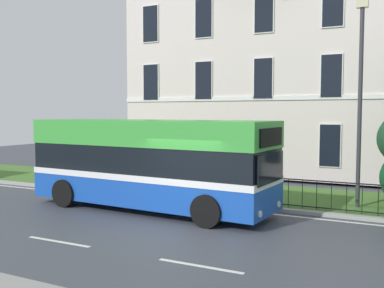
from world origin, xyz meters
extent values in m
cube|color=#3E4249|center=(0.00, 0.00, -0.03)|extent=(60.00, 56.00, 0.06)
cube|color=silver|center=(0.00, 3.65, 0.00)|extent=(54.00, 0.14, 0.01)
cube|color=silver|center=(-2.00, -1.80, 0.00)|extent=(2.00, 0.12, 0.01)
cube|color=silver|center=(2.00, -1.80, 0.00)|extent=(2.00, 0.12, 0.01)
cube|color=#9E9E99|center=(0.00, 4.12, 0.06)|extent=(57.00, 0.24, 0.12)
cube|color=#46742E|center=(0.00, 6.47, 0.06)|extent=(57.00, 4.46, 0.12)
cube|color=silver|center=(-0.50, 15.64, 5.13)|extent=(15.60, 10.76, 10.02)
cube|color=white|center=(-0.50, 10.23, 3.96)|extent=(15.60, 0.06, 0.20)
cube|color=#2D333D|center=(-0.50, 10.22, 1.22)|extent=(1.10, 0.06, 2.20)
cube|color=white|center=(-6.73, 10.22, 1.82)|extent=(0.98, 0.04, 1.97)
cube|color=black|center=(-6.73, 10.20, 1.82)|extent=(0.88, 0.03, 1.87)
cube|color=white|center=(-3.62, 10.22, 1.82)|extent=(0.98, 0.04, 1.97)
cube|color=black|center=(-3.62, 10.20, 1.82)|extent=(0.88, 0.03, 1.87)
cube|color=white|center=(-0.50, 10.22, 1.82)|extent=(0.98, 0.04, 1.97)
cube|color=black|center=(-0.50, 10.20, 1.82)|extent=(0.88, 0.03, 1.87)
cube|color=white|center=(2.62, 10.22, 1.82)|extent=(0.98, 0.04, 1.97)
cube|color=black|center=(2.62, 10.20, 1.82)|extent=(0.88, 0.03, 1.87)
cube|color=white|center=(-6.73, 10.22, 4.90)|extent=(0.98, 0.04, 1.97)
cube|color=black|center=(-6.73, 10.20, 4.90)|extent=(0.88, 0.03, 1.87)
cube|color=white|center=(-3.62, 10.22, 4.90)|extent=(0.98, 0.04, 1.97)
cube|color=black|center=(-3.62, 10.20, 4.90)|extent=(0.88, 0.03, 1.87)
cube|color=white|center=(-0.50, 10.22, 4.90)|extent=(0.98, 0.04, 1.97)
cube|color=black|center=(-0.50, 10.20, 4.90)|extent=(0.88, 0.03, 1.87)
cube|color=white|center=(2.62, 10.22, 4.90)|extent=(0.98, 0.04, 1.97)
cube|color=black|center=(2.62, 10.20, 4.90)|extent=(0.88, 0.03, 1.87)
cube|color=white|center=(-6.73, 10.22, 7.98)|extent=(0.98, 0.04, 1.97)
cube|color=black|center=(-6.73, 10.20, 7.98)|extent=(0.88, 0.03, 1.87)
cube|color=white|center=(-3.62, 10.22, 7.98)|extent=(0.98, 0.04, 1.97)
cube|color=black|center=(-3.62, 10.20, 7.98)|extent=(0.88, 0.03, 1.87)
cube|color=white|center=(-0.50, 10.22, 7.98)|extent=(0.98, 0.04, 1.97)
cube|color=black|center=(-0.50, 10.20, 7.98)|extent=(0.88, 0.03, 1.87)
cube|color=white|center=(2.62, 10.22, 7.98)|extent=(0.98, 0.04, 1.97)
cube|color=black|center=(2.62, 10.20, 7.98)|extent=(0.88, 0.03, 1.87)
cube|color=black|center=(-0.50, 4.40, 1.07)|extent=(13.93, 0.04, 0.04)
cube|color=black|center=(-0.50, 4.40, 0.20)|extent=(13.93, 0.04, 0.04)
cylinder|color=black|center=(-7.46, 4.40, 0.59)|extent=(0.02, 0.02, 0.95)
cylinder|color=black|center=(-7.00, 4.40, 0.59)|extent=(0.02, 0.02, 0.95)
cylinder|color=black|center=(-6.53, 4.40, 0.59)|extent=(0.02, 0.02, 0.95)
cylinder|color=black|center=(-6.07, 4.40, 0.59)|extent=(0.02, 0.02, 0.95)
cylinder|color=black|center=(-5.60, 4.40, 0.59)|extent=(0.02, 0.02, 0.95)
cylinder|color=black|center=(-5.14, 4.40, 0.59)|extent=(0.02, 0.02, 0.95)
cylinder|color=black|center=(-4.67, 4.40, 0.59)|extent=(0.02, 0.02, 0.95)
cylinder|color=black|center=(-4.21, 4.40, 0.59)|extent=(0.02, 0.02, 0.95)
cylinder|color=black|center=(-3.75, 4.40, 0.59)|extent=(0.02, 0.02, 0.95)
cylinder|color=black|center=(-3.28, 4.40, 0.59)|extent=(0.02, 0.02, 0.95)
cylinder|color=black|center=(-2.82, 4.40, 0.59)|extent=(0.02, 0.02, 0.95)
cylinder|color=black|center=(-2.35, 4.40, 0.59)|extent=(0.02, 0.02, 0.95)
cylinder|color=black|center=(-1.89, 4.40, 0.59)|extent=(0.02, 0.02, 0.95)
cylinder|color=black|center=(-1.42, 4.40, 0.59)|extent=(0.02, 0.02, 0.95)
cylinder|color=black|center=(-0.96, 4.40, 0.59)|extent=(0.02, 0.02, 0.95)
cylinder|color=black|center=(-0.50, 4.40, 0.59)|extent=(0.02, 0.02, 0.95)
cylinder|color=black|center=(-0.03, 4.40, 0.59)|extent=(0.02, 0.02, 0.95)
cylinder|color=black|center=(0.43, 4.40, 0.59)|extent=(0.02, 0.02, 0.95)
cylinder|color=black|center=(0.90, 4.40, 0.59)|extent=(0.02, 0.02, 0.95)
cylinder|color=black|center=(1.36, 4.40, 0.59)|extent=(0.02, 0.02, 0.95)
cylinder|color=black|center=(1.83, 4.40, 0.59)|extent=(0.02, 0.02, 0.95)
cylinder|color=black|center=(2.29, 4.40, 0.59)|extent=(0.02, 0.02, 0.95)
cylinder|color=black|center=(2.75, 4.40, 0.59)|extent=(0.02, 0.02, 0.95)
cylinder|color=black|center=(3.22, 4.40, 0.59)|extent=(0.02, 0.02, 0.95)
cylinder|color=black|center=(3.68, 4.40, 0.59)|extent=(0.02, 0.02, 0.95)
cylinder|color=black|center=(4.15, 4.40, 0.59)|extent=(0.02, 0.02, 0.95)
cylinder|color=black|center=(4.61, 4.40, 0.59)|extent=(0.02, 0.02, 0.95)
cylinder|color=black|center=(5.08, 4.40, 0.59)|extent=(0.02, 0.02, 0.95)
cube|color=#1749B2|center=(-1.96, 2.49, 0.76)|extent=(8.66, 2.91, 1.00)
cube|color=white|center=(-1.96, 2.49, 1.22)|extent=(8.68, 2.93, 0.20)
cube|color=black|center=(-1.96, 2.49, 1.73)|extent=(8.57, 2.86, 0.94)
cube|color=green|center=(-1.96, 2.49, 2.61)|extent=(8.66, 2.91, 0.83)
cube|color=black|center=(2.32, 2.24, 1.68)|extent=(0.18, 2.03, 0.87)
cube|color=black|center=(2.32, 2.24, 2.57)|extent=(0.16, 1.74, 0.53)
cylinder|color=silver|center=(2.36, 3.01, 0.48)|extent=(0.05, 0.20, 0.20)
cylinder|color=silver|center=(2.27, 1.47, 0.48)|extent=(0.05, 0.20, 0.20)
cylinder|color=black|center=(0.92, 3.48, 0.48)|extent=(0.98, 0.36, 0.96)
cylinder|color=black|center=(0.78, 1.17, 0.48)|extent=(0.98, 0.36, 0.96)
cylinder|color=black|center=(-4.70, 3.81, 0.48)|extent=(0.98, 0.36, 0.96)
cylinder|color=black|center=(-4.84, 1.50, 0.48)|extent=(0.98, 0.36, 0.96)
cylinder|color=#333338|center=(4.36, 5.46, 3.40)|extent=(0.14, 0.14, 6.57)
cube|color=beige|center=(4.36, 5.46, 6.87)|extent=(0.36, 0.24, 0.36)
camera|label=1|loc=(6.04, -10.19, 3.29)|focal=41.64mm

